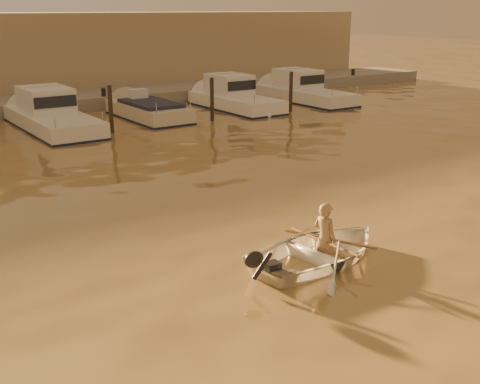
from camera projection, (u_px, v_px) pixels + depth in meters
ground_plane at (344, 225)px, 14.69m from camera, size 160.00×160.00×0.00m
dinghy at (321, 250)px, 12.53m from camera, size 3.78×2.96×0.71m
person at (325, 238)px, 12.52m from camera, size 0.45×0.62×1.55m
outboard_motor at (271, 269)px, 11.53m from camera, size 0.95×0.53×0.70m
oar_port at (329, 239)px, 12.64m from camera, size 0.80×1.98×0.13m
oar_starboard at (323, 242)px, 12.51m from camera, size 0.10×2.10×0.13m
moored_boat_2 at (52, 115)px, 26.03m from camera, size 2.37×7.91×1.75m
moored_boat_3 at (149, 114)px, 28.64m from camera, size 2.12×6.11×0.95m
moored_boat_4 at (236, 97)px, 31.23m from camera, size 2.22×6.86×1.75m
moored_boat_5 at (305, 90)px, 33.77m from camera, size 2.22×7.46×1.75m
piling_2 at (111, 112)px, 25.19m from camera, size 0.18×0.18×2.20m
piling_3 at (212, 102)px, 27.90m from camera, size 0.18×0.18×2.20m
piling_4 at (291, 94)px, 30.44m from camera, size 0.18×0.18×2.20m
fender_c at (85, 137)px, 24.18m from camera, size 0.30×0.30×0.30m
fender_d at (185, 123)px, 27.07m from camera, size 0.30×0.30×0.30m
fender_e at (268, 115)px, 29.02m from camera, size 0.30×0.30×0.30m
quay at (57, 106)px, 31.59m from camera, size 52.00×4.00×1.00m
waterfront_building at (24, 55)px, 35.27m from camera, size 46.00×7.00×4.80m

